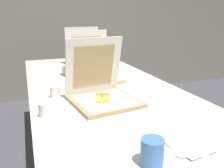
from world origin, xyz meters
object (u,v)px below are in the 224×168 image
Objects in this scene: pizza_box_middle at (93,73)px; cup_white_far at (65,70)px; pizza_box_front at (102,93)px; cup_white_near_center at (55,92)px; napkin_pile at (188,147)px; cup_white_near_left at (45,110)px; table at (101,91)px; pizza_box_back at (86,60)px; cup_printed_front at (152,153)px.

pizza_box_middle is 0.30m from cup_white_far.
pizza_box_middle is at bearing 71.60° from pizza_box_front.
cup_white_near_center is (-0.25, 0.18, -0.02)m from pizza_box_front.
pizza_box_front is at bearing -106.97° from pizza_box_middle.
cup_white_near_center is 0.40× the size of napkin_pile.
pizza_box_front is 5.70× the size of cup_white_near_left.
table is 0.75m from pizza_box_back.
pizza_box_middle is 0.75m from cup_white_near_left.
pizza_box_middle is 2.22× the size of napkin_pile.
pizza_box_front reaches higher than cup_white_near_left.
cup_white_far is (-0.09, 0.75, -0.02)m from pizza_box_front.
cup_white_near_center is (-0.34, -0.15, 0.08)m from table.
pizza_box_front is 0.65m from cup_printed_front.
cup_printed_front is 0.55× the size of napkin_pile.
napkin_pile reaches higher than table.
pizza_box_front is 0.75m from cup_white_far.
cup_printed_front is 0.20m from napkin_pile.
pizza_box_front is at bearing -83.35° from cup_white_far.
table is at bearing 65.73° from pizza_box_front.
pizza_box_front is at bearing -35.55° from cup_white_near_center.
cup_white_far is at bearing -134.13° from pizza_box_back.
pizza_box_back is 1.66m from napkin_pile.
cup_white_far is at bearing 88.55° from pizza_box_front.
pizza_box_back reaches higher than cup_printed_front.
cup_printed_front is (-0.21, -1.71, -0.01)m from pizza_box_back.
pizza_box_back is at bearing 64.61° from cup_white_near_center.
cup_white_near_left is (-0.51, -1.17, -0.02)m from pizza_box_back.
table is at bearing -96.31° from pizza_box_middle.
cup_white_far is 0.40× the size of napkin_pile.
pizza_box_back is 1.28m from cup_white_near_left.
cup_white_far is at bearing 74.44° from cup_white_near_center.
pizza_box_back is at bearing 83.10° from cup_printed_front.
pizza_box_front is (-0.09, -0.32, 0.09)m from table.
cup_white_near_center is 0.72× the size of cup_printed_front.
table is 24.92× the size of cup_printed_front.
cup_white_near_left is at bearing -117.94° from pizza_box_back.
table is 13.78× the size of napkin_pile.
cup_white_near_left is 1.00× the size of cup_white_far.
pizza_box_back is (0.08, 0.74, 0.10)m from table.
table is 0.21m from pizza_box_middle.
table is 0.47m from cup_white_far.
napkin_pile is at bearing -86.12° from table.
pizza_box_back reaches higher than cup_white_near_left.
pizza_box_front is 2.26× the size of napkin_pile.
pizza_box_front reaches higher than cup_white_far.
pizza_box_back is at bearing 72.55° from pizza_box_front.
cup_printed_front is (-0.03, -0.65, -0.00)m from pizza_box_front.
cup_white_near_center is 0.85m from cup_printed_front.
table is at bearing 93.88° from napkin_pile.
cup_white_far is 1.37m from napkin_pile.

